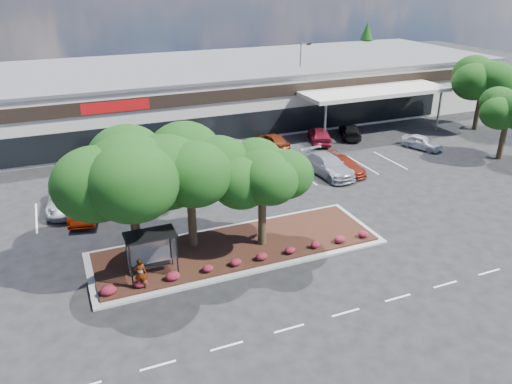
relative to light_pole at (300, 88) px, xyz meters
name	(u,v)px	position (x,y,z in m)	size (l,w,h in m)	color
ground	(296,275)	(-14.63, -28.05, -3.89)	(160.00, 160.00, 0.00)	black
retail_store	(159,95)	(-14.57, 5.86, -0.73)	(80.40, 25.20, 6.25)	beige
landscape_island	(238,247)	(-16.63, -24.05, -3.76)	(18.00, 6.00, 0.26)	#A6A6A1
lane_markings	(231,204)	(-14.77, -17.62, -3.88)	(33.12, 20.06, 0.01)	silver
shrub_row	(251,259)	(-16.63, -26.15, -3.38)	(17.00, 0.80, 0.50)	maroon
bus_shelter	(150,241)	(-22.13, -25.10, -1.58)	(2.75, 1.55, 2.59)	black
island_tree_west	(132,200)	(-22.63, -23.55, 0.32)	(7.20, 7.20, 7.89)	#0B330C
island_tree_mid	(190,191)	(-19.13, -22.85, 0.03)	(6.60, 6.60, 7.32)	#0B330C
island_tree_east	(262,196)	(-15.13, -24.35, -0.37)	(5.80, 5.80, 6.50)	#0B330C
tree_east_near	(506,124)	(11.37, -18.05, -0.63)	(5.60, 5.60, 6.51)	#0B330C
tree_east_far	(481,95)	(16.37, -10.05, -0.08)	(6.40, 6.40, 7.62)	#0B330C
conifer_north_east	(365,53)	(19.37, 15.95, 0.61)	(3.96, 3.96, 9.00)	#0B330C
person_waiting	(140,274)	(-22.99, -26.27, -2.72)	(0.66, 0.43, 1.81)	#594C47
light_pole	(300,88)	(0.00, 0.00, 0.00)	(1.38, 0.87, 8.83)	#A6A6A1
car_0	(65,200)	(-26.12, -13.92, -3.16)	(2.42, 5.26, 1.46)	#9BA1A7
car_1	(85,206)	(-24.88, -15.67, -3.07)	(1.73, 4.97, 1.64)	#9B1D04
car_2	(145,198)	(-20.66, -15.68, -3.17)	(1.69, 4.21, 1.43)	slate
car_3	(207,169)	(-14.82, -12.10, -3.09)	(1.69, 4.84, 1.60)	navy
car_4	(276,170)	(-9.58, -14.47, -3.09)	(1.87, 4.66, 1.59)	silver
car_5	(328,165)	(-5.18, -15.34, -3.05)	(2.35, 5.77, 1.68)	#9C9FA7
car_7	(344,165)	(-3.68, -15.49, -3.22)	(1.88, 4.61, 1.34)	maroon
car_8	(422,142)	(6.65, -12.97, -3.23)	(1.56, 3.88, 1.32)	silver
car_9	(92,157)	(-23.29, -5.57, -3.07)	(2.70, 5.86, 1.63)	black
car_10	(127,160)	(-20.60, -7.30, -3.10)	(1.86, 4.63, 1.58)	black
car_11	(170,162)	(-17.23, -9.10, -3.14)	(2.09, 5.14, 1.49)	navy
car_12	(204,155)	(-14.02, -8.82, -3.05)	(1.78, 5.09, 1.68)	maroon
car_13	(231,148)	(-11.17, -7.88, -3.11)	(1.64, 4.70, 1.55)	slate
car_14	(272,140)	(-6.62, -7.10, -3.15)	(1.73, 4.29, 1.46)	#66220C
car_16	(320,135)	(-1.56, -7.51, -3.07)	(1.94, 4.81, 1.64)	maroon
car_17	(350,131)	(2.20, -7.25, -3.20)	(1.93, 4.74, 1.38)	black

